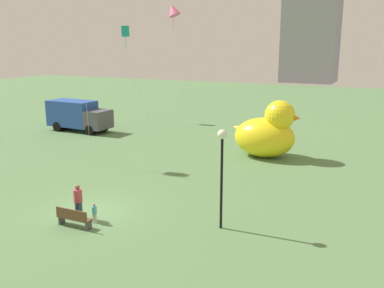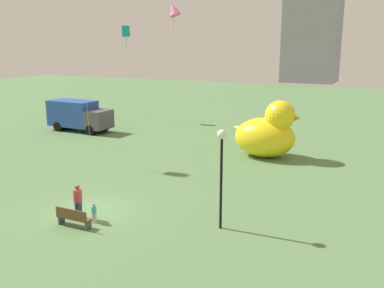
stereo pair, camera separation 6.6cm
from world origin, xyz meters
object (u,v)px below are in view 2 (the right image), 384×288
Objects in this scene: park_bench at (73,217)px; kite_pink at (174,10)px; person_child at (94,212)px; giant_inflatable_duck at (267,133)px; lamppost at (222,157)px; kite_teal at (126,32)px; person_adult at (78,200)px; box_truck at (79,116)px.

park_bench is 25.31m from kite_pink.
person_child is 24.75m from kite_pink.
giant_inflatable_duck is 13.13m from lamppost.
park_bench is at bearing -61.32° from kite_teal.
person_adult is at bearing -108.48° from giant_inflatable_duck.
giant_inflatable_duck is at bearing -26.82° from kite_teal.
giant_inflatable_duck is at bearing 75.24° from person_child.
kite_pink reaches higher than box_truck.
box_truck is at bearing 131.70° from person_child.
giant_inflatable_duck reaches higher than box_truck.
person_adult is 0.27× the size of box_truck.
person_child reaches higher than park_bench.
lamppost is at bearing 24.58° from park_bench.
box_truck is at bearing 129.89° from person_adult.
giant_inflatable_duck is 0.51× the size of kite_teal.
kite_pink is (7.74, 4.71, 9.65)m from box_truck.
kite_teal is (0.59, 7.52, 7.84)m from box_truck.
lamppost reaches higher than person_adult.
person_child is at bearing -59.54° from kite_teal.
kite_teal is (-14.15, 24.06, 8.76)m from person_child.
giant_inflatable_duck is at bearing 74.06° from park_bench.
person_adult is at bearing -61.25° from kite_teal.
box_truck is (-20.23, 14.57, -1.88)m from lamppost.
park_bench is at bearing -105.94° from giant_inflatable_duck.
kite_teal reaches higher than park_bench.
giant_inflatable_duck is (4.49, 15.71, 1.32)m from park_bench.
person_adult is 0.17× the size of kite_teal.
person_adult is 24.21m from kite_pink.
person_adult is 15.63m from giant_inflatable_duck.
lamppost is (1.56, -12.95, 1.54)m from giant_inflatable_duck.
giant_inflatable_duck is 0.81× the size of box_truck.
park_bench is 1.01× the size of person_adult.
kite_teal is at bearing 85.50° from box_truck.
person_adult is 0.14× the size of kite_pink.
person_adult is at bearing -50.11° from box_truck.
person_child is 15.48m from giant_inflatable_duck.
box_truck reaches higher than park_bench.
kite_pink is (7.15, -2.80, 1.81)m from kite_teal.
person_child is 29.26m from kite_teal.
lamppost reaches higher than park_bench.
person_child is 0.10× the size of kite_teal.
box_truck is 0.63× the size of kite_teal.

